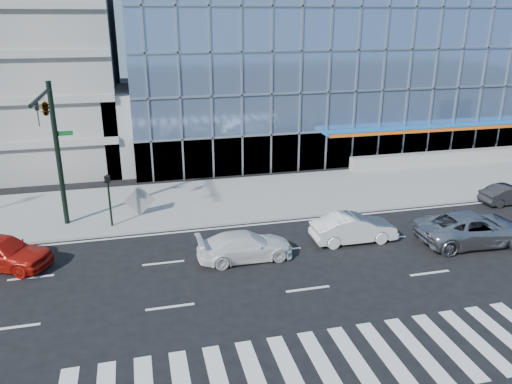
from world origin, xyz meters
TOP-DOWN VIEW (x-y plane):
  - ground at (0.00, 0.00)m, footprint 160.00×160.00m
  - sidewalk at (0.00, 8.00)m, footprint 120.00×8.00m
  - theatre_building at (14.00, 26.00)m, footprint 42.00×26.00m
  - ramp_block at (-6.00, 18.00)m, footprint 6.00×8.00m
  - traffic_signal at (-11.00, 4.57)m, footprint 1.14×5.74m
  - ped_signal_post at (-8.50, 4.94)m, footprint 0.30×0.33m
  - silver_suv at (9.98, -1.59)m, footprint 6.08×3.03m
  - white_suv at (-2.02, -0.50)m, footprint 4.79×2.07m
  - white_sedan at (3.98, 0.12)m, footprint 4.54×1.63m
  - dark_sedan at (15.98, 3.00)m, footprint 3.80×1.45m
  - red_sedan at (-13.45, 1.42)m, footprint 5.14×3.75m
  - tilted_panel at (-6.89, 6.24)m, footprint 1.84×0.10m

SIDE VIEW (x-z plane):
  - ground at x=0.00m, z-range 0.00..0.00m
  - sidewalk at x=0.00m, z-range 0.00..0.15m
  - dark_sedan at x=15.98m, z-range 0.00..1.24m
  - white_suv at x=-2.02m, z-range 0.00..1.37m
  - white_sedan at x=3.98m, z-range 0.00..1.49m
  - red_sedan at x=-13.45m, z-range 0.00..1.63m
  - silver_suv at x=9.98m, z-range 0.00..1.66m
  - tilted_panel at x=-6.89m, z-range 0.15..1.99m
  - ped_signal_post at x=-8.50m, z-range 0.64..3.64m
  - ramp_block at x=-6.00m, z-range 0.00..6.00m
  - traffic_signal at x=-11.00m, z-range 2.16..10.16m
  - theatre_building at x=14.00m, z-range 0.00..15.00m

